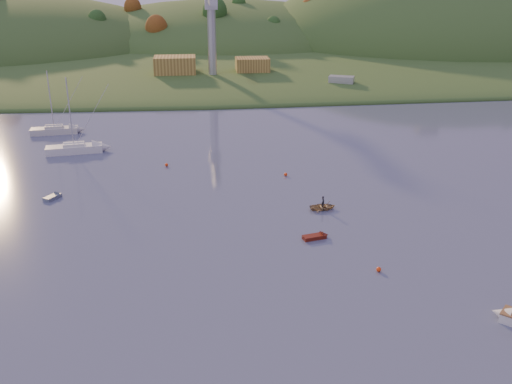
{
  "coord_description": "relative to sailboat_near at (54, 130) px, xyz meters",
  "views": [
    {
      "loc": [
        -2.99,
        -33.27,
        28.33
      ],
      "look_at": [
        3.99,
        31.33,
        3.16
      ],
      "focal_mm": 40.0,
      "sensor_mm": 36.0,
      "label": 1
    }
  ],
  "objects": [
    {
      "name": "canoe",
      "position": [
        42.06,
        -41.09,
        -0.41
      ],
      "size": [
        3.49,
        2.62,
        0.69
      ],
      "primitive_type": "imported",
      "rotation": [
        0.0,
        0.0,
        1.65
      ],
      "color": "#A08258",
      "rests_on": "ground"
    },
    {
      "name": "sailboat_near",
      "position": [
        0.0,
        0.0,
        0.0
      ],
      "size": [
        8.67,
        3.43,
        11.72
      ],
      "rotation": [
        0.0,
        0.0,
        0.11
      ],
      "color": "silver",
      "rests_on": "ground"
    },
    {
      "name": "buoy_3",
      "position": [
        21.55,
        -21.58,
        -0.5
      ],
      "size": [
        0.5,
        0.5,
        0.5
      ],
      "primitive_type": "sphere",
      "color": "#FA3F0D",
      "rests_on": "ground"
    },
    {
      "name": "buoy_0",
      "position": [
        44.18,
        -57.61,
        -0.5
      ],
      "size": [
        0.5,
        0.5,
        0.5
      ],
      "primitive_type": "sphere",
      "color": "#FA3F0D",
      "rests_on": "ground"
    },
    {
      "name": "work_vessel",
      "position": [
        63.37,
        34.46,
        0.58
      ],
      "size": [
        15.38,
        10.43,
        3.73
      ],
      "rotation": [
        0.0,
        0.0,
        -0.4
      ],
      "color": "slate",
      "rests_on": "ground"
    },
    {
      "name": "buoy_1",
      "position": [
        39.32,
        -28.02,
        -0.5
      ],
      "size": [
        0.5,
        0.5,
        0.5
      ],
      "primitive_type": "sphere",
      "color": "#FA3F0D",
      "rests_on": "ground"
    },
    {
      "name": "sailboat_far",
      "position": [
        5.95,
        -12.72,
        0.04
      ],
      "size": [
        9.36,
        4.02,
        12.57
      ],
      "rotation": [
        0.0,
        0.0,
        0.15
      ],
      "color": "white",
      "rests_on": "ground"
    },
    {
      "name": "shore_slope",
      "position": [
        29.37,
        91.46,
        -0.75
      ],
      "size": [
        640.0,
        150.0,
        7.0
      ],
      "primitive_type": "ellipsoid",
      "color": "#28461C",
      "rests_on": "ground"
    },
    {
      "name": "dock_crane",
      "position": [
        31.37,
        44.85,
        16.42
      ],
      "size": [
        3.2,
        28.0,
        20.3
      ],
      "color": "#B7B7BC",
      "rests_on": "wharf"
    },
    {
      "name": "shed_east",
      "position": [
        42.37,
        50.46,
        3.65
      ],
      "size": [
        9.0,
        7.0,
        4.0
      ],
      "primitive_type": "cube",
      "color": "olive",
      "rests_on": "wharf"
    },
    {
      "name": "red_tender",
      "position": [
        39.81,
        -49.28,
        -0.53
      ],
      "size": [
        3.28,
        1.78,
        1.06
      ],
      "rotation": [
        0.0,
        0.0,
        0.24
      ],
      "color": "#5A180C",
      "rests_on": "ground"
    },
    {
      "name": "wharf",
      "position": [
        34.37,
        48.46,
        0.45
      ],
      "size": [
        42.0,
        16.0,
        2.4
      ],
      "primitive_type": "cube",
      "color": "slate",
      "rests_on": "ground"
    },
    {
      "name": "hill_center",
      "position": [
        39.37,
        136.46,
        -0.75
      ],
      "size": [
        140.0,
        120.0,
        36.0
      ],
      "primitive_type": "ellipsoid",
      "color": "#28461C",
      "rests_on": "ground"
    },
    {
      "name": "hill_right",
      "position": [
        124.37,
        121.46,
        -0.75
      ],
      "size": [
        150.0,
        130.0,
        60.0
      ],
      "primitive_type": "ellipsoid",
      "color": "#28461C",
      "rests_on": "ground"
    },
    {
      "name": "hillside_trees",
      "position": [
        29.37,
        111.46,
        -0.75
      ],
      "size": [
        280.0,
        50.0,
        32.0
      ],
      "primitive_type": null,
      "color": "#1F4719",
      "rests_on": "ground"
    },
    {
      "name": "far_shore",
      "position": [
        29.37,
        156.46,
        -0.75
      ],
      "size": [
        620.0,
        220.0,
        1.5
      ],
      "primitive_type": "cube",
      "color": "#28461C",
      "rests_on": "ground"
    },
    {
      "name": "grey_dinghy",
      "position": [
        7.2,
        -33.19,
        -0.53
      ],
      "size": [
        2.44,
        3.02,
        1.08
      ],
      "rotation": [
        0.0,
        0.0,
        1.02
      ],
      "color": "slate",
      "rests_on": "ground"
    },
    {
      "name": "shed_west",
      "position": [
        21.37,
        49.46,
        4.05
      ],
      "size": [
        11.0,
        8.0,
        4.8
      ],
      "primitive_type": "cube",
      "color": "olive",
      "rests_on": "wharf"
    },
    {
      "name": "paddler",
      "position": [
        42.06,
        -41.09,
        0.01
      ],
      "size": [
        0.41,
        0.59,
        1.53
      ],
      "primitive_type": "imported",
      "rotation": [
        0.0,
        0.0,
        1.65
      ],
      "color": "black",
      "rests_on": "ground"
    }
  ]
}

